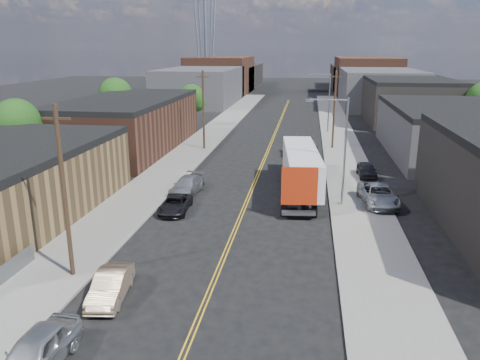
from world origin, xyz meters
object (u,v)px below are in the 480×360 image
(car_right_lot_a, at_px, (379,195))
(car_right_lot_c, at_px, (367,170))
(semi_truck, at_px, (301,165))
(car_left_b, at_px, (111,286))
(car_left_d, at_px, (187,186))
(car_left_a, at_px, (36,352))
(car_left_c, at_px, (175,204))
(car_ahead_truck, at_px, (294,150))

(car_right_lot_a, bearing_deg, car_right_lot_c, 84.83)
(car_right_lot_c, bearing_deg, semi_truck, -144.63)
(car_left_b, relative_size, car_left_d, 0.86)
(car_left_a, bearing_deg, semi_truck, 71.88)
(semi_truck, bearing_deg, car_right_lot_c, 32.08)
(semi_truck, distance_m, car_right_lot_a, 7.55)
(car_left_c, bearing_deg, car_right_lot_c, 34.73)
(car_left_c, xyz_separation_m, car_right_lot_c, (16.36, 12.45, 0.24))
(car_left_d, height_order, car_right_lot_a, car_right_lot_a)
(car_right_lot_c, bearing_deg, car_left_b, -123.80)
(car_left_b, distance_m, car_left_c, 13.55)
(car_left_d, xyz_separation_m, car_right_lot_c, (16.66, 7.56, 0.12))
(semi_truck, xyz_separation_m, car_left_a, (-10.19, -26.84, -1.56))
(car_left_a, distance_m, car_right_lot_c, 35.95)
(semi_truck, distance_m, car_left_d, 10.61)
(semi_truck, height_order, car_left_a, semi_truck)
(semi_truck, xyz_separation_m, car_ahead_truck, (-1.14, 14.48, -1.72))
(car_left_a, relative_size, car_ahead_truck, 1.01)
(car_left_a, xyz_separation_m, car_left_b, (0.69, 5.84, -0.10))
(car_ahead_truck, bearing_deg, car_right_lot_a, -73.33)
(semi_truck, relative_size, car_ahead_truck, 3.38)
(car_left_b, bearing_deg, car_right_lot_c, 51.06)
(car_left_a, height_order, car_right_lot_a, car_right_lot_a)
(car_left_b, xyz_separation_m, car_right_lot_a, (16.00, 17.44, 0.23))
(semi_truck, bearing_deg, car_left_b, -119.82)
(semi_truck, distance_m, car_left_b, 23.11)
(car_left_b, bearing_deg, car_left_d, 84.72)
(car_right_lot_a, bearing_deg, car_ahead_truck, 107.78)
(car_ahead_truck, bearing_deg, car_left_a, -108.63)
(car_left_c, height_order, car_right_lot_c, car_right_lot_c)
(car_left_b, distance_m, car_ahead_truck, 36.45)
(car_left_c, xyz_separation_m, car_ahead_truck, (8.72, 21.94, 0.03))
(car_left_c, bearing_deg, semi_truck, 34.54)
(car_left_b, relative_size, car_left_c, 0.96)
(semi_truck, height_order, car_left_b, semi_truck)
(car_left_d, bearing_deg, car_right_lot_c, 30.42)
(car_left_d, distance_m, car_ahead_truck, 19.28)
(car_left_c, distance_m, car_left_d, 4.90)
(semi_truck, bearing_deg, car_left_c, -148.40)
(car_right_lot_a, bearing_deg, car_left_c, -171.78)
(car_left_b, height_order, car_ahead_truck, car_left_b)
(car_left_c, bearing_deg, car_left_d, 90.94)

